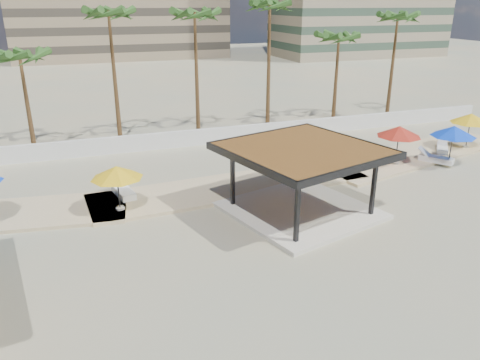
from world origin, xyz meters
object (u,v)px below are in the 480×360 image
at_px(lounger_a, 123,191).
at_px(lounger_c, 435,159).
at_px(lounger_b, 329,158).
at_px(pavilion_central, 302,174).
at_px(umbrella_c, 399,131).
at_px(lounger_d, 442,148).

relative_size(lounger_a, lounger_c, 1.06).
bearing_deg(lounger_b, lounger_a, 117.38).
distance_m(lounger_a, lounger_b, 13.47).
distance_m(pavilion_central, umbrella_c, 9.98).
bearing_deg(lounger_a, lounger_c, -104.83).
height_order(lounger_c, lounger_d, lounger_c).
bearing_deg(lounger_b, lounger_c, -89.74).
relative_size(pavilion_central, lounger_d, 4.14).
bearing_deg(lounger_a, umbrella_c, -103.46).
height_order(pavilion_central, lounger_c, pavilion_central).
bearing_deg(pavilion_central, umbrella_c, 10.28).
bearing_deg(lounger_d, umbrella_c, 143.99).
bearing_deg(lounger_c, pavilion_central, 73.10).
bearing_deg(umbrella_c, lounger_b, 152.64).
bearing_deg(lounger_d, lounger_b, 124.95).
xyz_separation_m(pavilion_central, umbrella_c, (8.99, 4.32, 0.26)).
bearing_deg(lounger_a, pavilion_central, -132.44).
relative_size(umbrella_c, lounger_d, 1.61).
xyz_separation_m(lounger_b, lounger_d, (8.60, -0.76, -0.02)).
height_order(lounger_b, lounger_c, lounger_c).
bearing_deg(pavilion_central, lounger_d, 6.43).
height_order(umbrella_c, lounger_b, umbrella_c).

